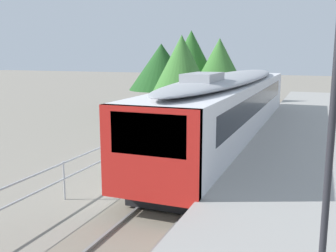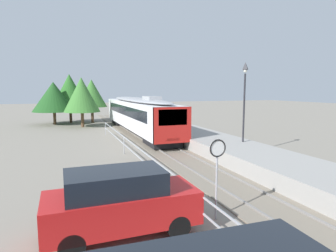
% 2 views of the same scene
% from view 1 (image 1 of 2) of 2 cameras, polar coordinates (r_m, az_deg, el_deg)
% --- Properties ---
extents(ground_plane, '(160.00, 160.00, 0.00)m').
position_cam_1_polar(ground_plane, '(13.70, -11.27, -9.22)').
color(ground_plane, gray).
extents(track_rails, '(3.20, 60.00, 0.14)m').
position_cam_1_polar(track_rails, '(12.41, 0.71, -10.96)').
color(track_rails, slate).
rests_on(track_rails, ground).
extents(commuter_train, '(2.82, 19.96, 3.74)m').
position_cam_1_polar(commuter_train, '(19.41, 9.10, 3.15)').
color(commuter_train, silver).
rests_on(commuter_train, track_rails).
extents(station_platform, '(3.90, 60.00, 0.90)m').
position_cam_1_polar(station_platform, '(11.60, 16.19, -10.76)').
color(station_platform, '#999691').
rests_on(station_platform, ground).
extents(tree_behind_carpark, '(4.22, 4.22, 5.89)m').
position_cam_1_polar(tree_behind_carpark, '(27.36, 1.99, 8.91)').
color(tree_behind_carpark, brown).
rests_on(tree_behind_carpark, ground).
extents(tree_behind_station_far, '(5.32, 5.32, 5.42)m').
position_cam_1_polar(tree_behind_station_far, '(32.26, -0.98, 8.61)').
color(tree_behind_station_far, brown).
rests_on(tree_behind_station_far, ground).
extents(tree_distant_left, '(4.68, 4.68, 6.52)m').
position_cam_1_polar(tree_distant_left, '(33.14, 3.39, 9.96)').
color(tree_distant_left, brown).
rests_on(tree_distant_left, ground).
extents(tree_distant_centre, '(3.96, 3.96, 5.81)m').
position_cam_1_polar(tree_distant_centre, '(31.11, 7.49, 9.22)').
color(tree_distant_centre, brown).
rests_on(tree_distant_centre, ground).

